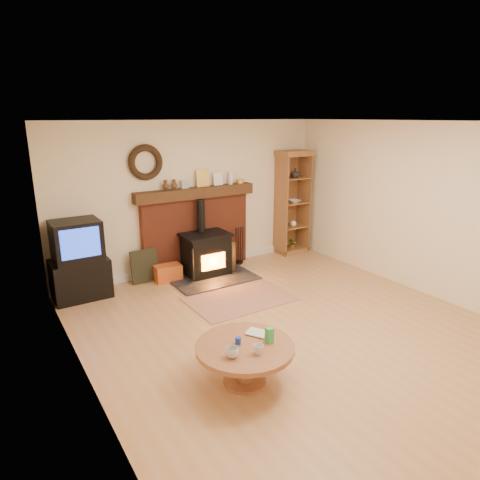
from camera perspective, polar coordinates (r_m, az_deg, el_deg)
ground at (r=5.74m, az=6.63°, el=-11.53°), size 5.50×5.50×0.00m
room_shell at (r=5.23m, az=6.43°, el=5.72°), size 5.02×5.52×2.61m
chimney_breast at (r=7.57m, az=-5.85°, el=1.92°), size 2.20×0.22×1.78m
wood_stove at (r=7.35m, az=-4.47°, el=-2.05°), size 1.40×1.00×1.30m
area_rug at (r=6.52m, az=-0.12°, el=-7.82°), size 1.52×1.05×0.01m
tv_unit at (r=6.82m, az=-20.70°, el=-2.68°), size 0.82×0.59×1.20m
curio_cabinet at (r=8.52m, az=6.89°, el=4.96°), size 0.65×0.47×2.03m
firelog_box at (r=7.27m, az=-9.61°, el=-4.35°), size 0.45×0.29×0.27m
leaning_painting at (r=7.24m, az=-12.58°, el=-3.42°), size 0.46×0.12×0.55m
fire_tools at (r=7.98m, az=-0.17°, el=-2.09°), size 0.19×0.16×0.70m
coffee_table at (r=4.49m, az=0.67°, el=-14.75°), size 1.01×1.01×0.59m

